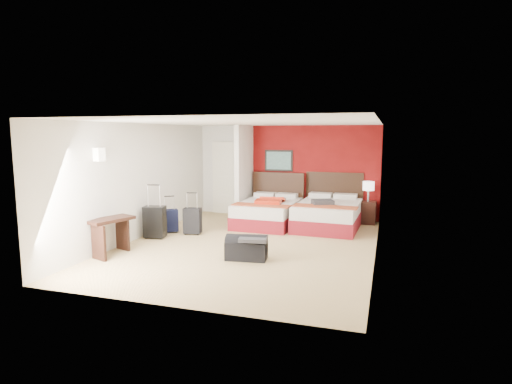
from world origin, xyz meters
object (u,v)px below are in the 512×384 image
at_px(nightstand, 368,212).
at_px(bed_left, 268,213).
at_px(suitcase_black, 155,223).
at_px(red_suitcase_open, 271,201).
at_px(bed_right, 328,215).
at_px(desk, 111,236).
at_px(suitcase_navy, 170,222).
at_px(duffel_bag, 246,249).
at_px(suitcase_charcoal, 192,222).
at_px(table_lamp, 368,192).

bearing_deg(nightstand, bed_left, -157.49).
bearing_deg(bed_left, suitcase_black, -132.30).
bearing_deg(red_suitcase_open, suitcase_black, -142.48).
bearing_deg(red_suitcase_open, bed_right, 3.16).
bearing_deg(bed_right, desk, -133.13).
bearing_deg(suitcase_navy, duffel_bag, -68.41).
bearing_deg(desk, bed_left, 77.15).
bearing_deg(suitcase_charcoal, nightstand, 23.27).
relative_size(red_suitcase_open, suitcase_navy, 1.67).
xyz_separation_m(suitcase_charcoal, duffel_bag, (1.80, -1.47, -0.10)).
height_order(table_lamp, desk, table_lamp).
relative_size(bed_left, duffel_bag, 2.64).
bearing_deg(duffel_bag, suitcase_charcoal, 133.54).
bearing_deg(duffel_bag, nightstand, 56.02).
bearing_deg(suitcase_black, suitcase_charcoal, 33.21).
distance_m(suitcase_navy, desk, 1.97).
bearing_deg(red_suitcase_open, duffel_bag, -88.90).
distance_m(nightstand, desk, 6.26).
relative_size(suitcase_black, desk, 0.80).
bearing_deg(table_lamp, desk, -135.82).
bearing_deg(red_suitcase_open, nightstand, 18.57).
xyz_separation_m(bed_left, desk, (-2.10, -3.43, 0.06)).
relative_size(suitcase_charcoal, duffel_bag, 0.77).
relative_size(suitcase_charcoal, desk, 0.67).
bearing_deg(bed_left, duffel_bag, -79.87).
bearing_deg(nightstand, duffel_bag, -115.45).
relative_size(suitcase_navy, desk, 0.60).
distance_m(table_lamp, desk, 6.27).
height_order(suitcase_black, desk, desk).
bearing_deg(suitcase_navy, table_lamp, -7.67).
height_order(table_lamp, suitcase_navy, table_lamp).
bearing_deg(table_lamp, bed_left, -158.80).
distance_m(suitcase_charcoal, desk, 2.09).
relative_size(suitcase_black, suitcase_navy, 1.34).
height_order(bed_left, suitcase_charcoal, bed_left).
xyz_separation_m(bed_left, suitcase_black, (-1.99, -2.06, 0.05)).
bearing_deg(bed_right, bed_left, -173.37).
xyz_separation_m(bed_right, nightstand, (0.89, 0.81, -0.02)).
height_order(bed_right, suitcase_navy, bed_right).
distance_m(table_lamp, suitcase_navy, 4.98).
bearing_deg(table_lamp, red_suitcase_open, -155.84).
bearing_deg(nightstand, suitcase_navy, -149.70).
height_order(suitcase_black, suitcase_navy, suitcase_black).
bearing_deg(table_lamp, suitcase_charcoal, -147.39).
distance_m(bed_left, duffel_bag, 2.98).
relative_size(bed_left, suitcase_charcoal, 3.42).
relative_size(table_lamp, desk, 0.60).
bearing_deg(suitcase_charcoal, table_lamp, 23.27).
relative_size(bed_right, table_lamp, 4.04).
bearing_deg(table_lamp, suitcase_black, -145.72).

